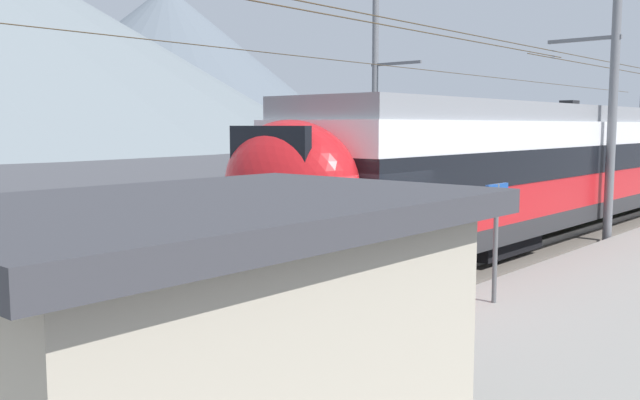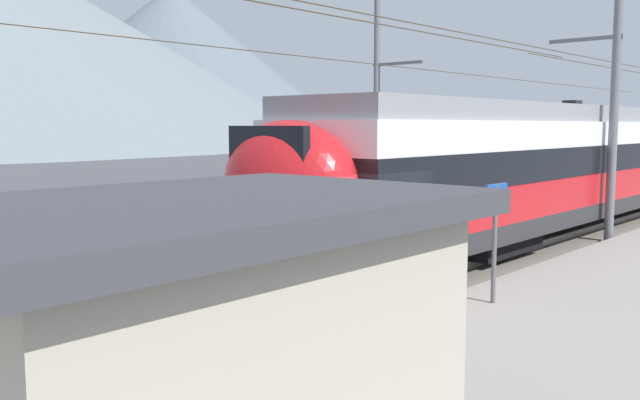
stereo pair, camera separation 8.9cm
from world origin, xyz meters
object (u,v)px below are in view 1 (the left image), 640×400
object	(u,v)px
catenary_mast_mid	(608,99)
catenary_mast_far_side	(378,103)
potted_plant_by_shelter	(272,361)
train_near_platform	(604,157)
train_far_track	(528,149)
potted_plant_platform_edge	(407,369)
platform_sign	(496,216)

from	to	relation	value
catenary_mast_mid	catenary_mast_far_side	bearing A→B (deg)	80.62
potted_plant_by_shelter	catenary_mast_mid	bearing A→B (deg)	5.03
catenary_mast_far_side	catenary_mast_mid	bearing A→B (deg)	-99.38
potted_plant_by_shelter	train_near_platform	bearing A→B (deg)	8.68
train_far_track	catenary_mast_far_side	bearing A→B (deg)	169.33
train_near_platform	potted_plant_by_shelter	world-z (taller)	train_near_platform
potted_plant_platform_edge	catenary_mast_mid	bearing A→B (deg)	11.24
catenary_mast_mid	platform_sign	size ratio (longest dim) A/B	22.48
platform_sign	train_near_platform	bearing A→B (deg)	12.06
train_far_track	potted_plant_platform_edge	xyz separation A→B (m)	(-24.21, -9.84, -1.45)
catenary_mast_mid	potted_plant_by_shelter	size ratio (longest dim) A/B	64.94
catenary_mast_mid	platform_sign	world-z (taller)	catenary_mast_mid
catenary_mast_mid	potted_plant_by_shelter	distance (m)	14.50
catenary_mast_far_side	platform_sign	distance (m)	14.58
train_far_track	platform_sign	bearing A→B (deg)	-156.67
train_far_track	catenary_mast_mid	distance (m)	13.00
potted_plant_platform_edge	potted_plant_by_shelter	xyz separation A→B (m)	(-0.55, 1.45, -0.11)
catenary_mast_mid	potted_plant_by_shelter	world-z (taller)	catenary_mast_mid
catenary_mast_mid	train_far_track	bearing A→B (deg)	33.78
train_far_track	potted_plant_by_shelter	world-z (taller)	train_far_track
catenary_mast_mid	potted_plant_platform_edge	distance (m)	14.15
catenary_mast_mid	potted_plant_platform_edge	xyz separation A→B (m)	(-13.51, -2.69, -3.23)
catenary_mast_mid	potted_plant_by_shelter	xyz separation A→B (m)	(-14.06, -1.24, -3.34)
platform_sign	catenary_mast_far_side	bearing A→B (deg)	44.75
catenary_mast_mid	platform_sign	distance (m)	9.11
potted_plant_platform_edge	train_far_track	bearing A→B (deg)	22.13
potted_plant_platform_edge	train_near_platform	bearing A→B (deg)	13.38
train_far_track	platform_sign	size ratio (longest dim) A/B	13.95
train_far_track	potted_plant_by_shelter	distance (m)	26.19
train_near_platform	catenary_mast_mid	size ratio (longest dim) A/B	0.70
train_near_platform	catenary_mast_mid	xyz separation A→B (m)	(-4.49, -1.60, 1.78)
train_near_platform	potted_plant_by_shelter	xyz separation A→B (m)	(-18.55, -2.83, -1.56)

